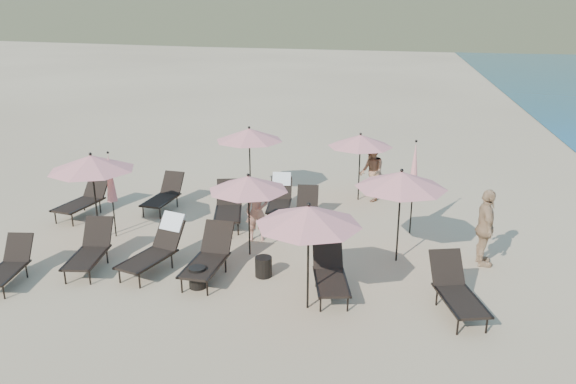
% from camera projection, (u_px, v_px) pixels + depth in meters
% --- Properties ---
extents(ground, '(800.00, 800.00, 0.00)m').
position_uv_depth(ground, '(257.00, 293.00, 11.70)').
color(ground, '#D6BA8C').
rests_on(ground, ground).
extents(lounger_0, '(0.82, 1.62, 0.89)m').
position_uv_depth(lounger_0, '(8.00, 265.00, 12.04)').
color(lounger_0, black).
rests_on(lounger_0, ground).
extents(lounger_1, '(0.91, 1.81, 0.99)m').
position_uv_depth(lounger_1, '(90.00, 249.00, 12.70)').
color(lounger_1, black).
rests_on(lounger_1, ground).
extents(lounger_2, '(1.12, 1.93, 1.14)m').
position_uv_depth(lounger_2, '(156.00, 247.00, 12.64)').
color(lounger_2, black).
rests_on(lounger_2, ground).
extents(lounger_3, '(0.76, 1.83, 1.04)m').
position_uv_depth(lounger_3, '(209.00, 256.00, 12.29)').
color(lounger_3, black).
rests_on(lounger_3, ground).
extents(lounger_4, '(1.01, 1.80, 0.97)m').
position_uv_depth(lounger_4, '(330.00, 272.00, 11.60)').
color(lounger_4, black).
rests_on(lounger_4, ground).
extents(lounger_5, '(1.14, 1.86, 1.00)m').
position_uv_depth(lounger_5, '(456.00, 290.00, 10.85)').
color(lounger_5, black).
rests_on(lounger_5, ground).
extents(lounger_6, '(1.01, 1.95, 1.07)m').
position_uv_depth(lounger_6, '(84.00, 198.00, 16.02)').
color(lounger_6, black).
rests_on(lounger_6, ground).
extents(lounger_7, '(0.79, 1.74, 0.97)m').
position_uv_depth(lounger_7, '(164.00, 194.00, 16.49)').
color(lounger_7, black).
rests_on(lounger_7, ground).
extents(lounger_8, '(1.13, 1.96, 1.06)m').
position_uv_depth(lounger_8, '(228.00, 207.00, 15.36)').
color(lounger_8, black).
rests_on(lounger_8, ground).
extents(lounger_9, '(0.81, 1.77, 1.06)m').
position_uv_depth(lounger_9, '(280.00, 197.00, 16.11)').
color(lounger_9, black).
rests_on(lounger_9, ground).
extents(lounger_10, '(0.74, 1.64, 0.92)m').
position_uv_depth(lounger_10, '(306.00, 209.00, 15.38)').
color(lounger_10, black).
rests_on(lounger_10, ground).
extents(umbrella_open_0, '(2.13, 2.13, 2.29)m').
position_uv_depth(umbrella_open_0, '(91.00, 163.00, 13.87)').
color(umbrella_open_0, black).
rests_on(umbrella_open_0, ground).
extents(umbrella_open_1, '(1.89, 1.89, 2.04)m').
position_uv_depth(umbrella_open_1, '(248.00, 183.00, 13.00)').
color(umbrella_open_1, black).
rests_on(umbrella_open_1, ground).
extents(umbrella_open_2, '(2.09, 2.09, 2.25)m').
position_uv_depth(umbrella_open_2, '(401.00, 180.00, 12.61)').
color(umbrella_open_2, black).
rests_on(umbrella_open_2, ground).
extents(umbrella_open_3, '(2.09, 2.09, 2.25)m').
position_uv_depth(umbrella_open_3, '(249.00, 135.00, 17.17)').
color(umbrella_open_3, black).
rests_on(umbrella_open_3, ground).
extents(umbrella_open_4, '(1.97, 1.97, 2.12)m').
position_uv_depth(umbrella_open_4, '(360.00, 141.00, 16.88)').
color(umbrella_open_4, black).
rests_on(umbrella_open_4, ground).
extents(umbrella_open_5, '(2.05, 2.05, 2.21)m').
position_uv_depth(umbrella_open_5, '(309.00, 216.00, 10.52)').
color(umbrella_open_5, black).
rests_on(umbrella_open_5, ground).
extents(umbrella_closed_0, '(0.30, 0.30, 2.52)m').
position_uv_depth(umbrella_closed_0, '(414.00, 169.00, 14.30)').
color(umbrella_closed_0, black).
rests_on(umbrella_closed_0, ground).
extents(umbrella_closed_1, '(0.27, 0.27, 2.28)m').
position_uv_depth(umbrella_closed_1, '(110.00, 178.00, 14.15)').
color(umbrella_closed_1, black).
rests_on(umbrella_closed_1, ground).
extents(side_table_0, '(0.36, 0.36, 0.46)m').
position_uv_depth(side_table_0, '(197.00, 277.00, 11.88)').
color(side_table_0, black).
rests_on(side_table_0, ground).
extents(side_table_1, '(0.38, 0.38, 0.45)m').
position_uv_depth(side_table_1, '(264.00, 267.00, 12.38)').
color(side_table_1, black).
rests_on(side_table_1, ground).
extents(beachgoer_a, '(0.62, 0.46, 1.54)m').
position_uv_depth(beachgoer_a, '(257.00, 211.00, 14.18)').
color(beachgoer_a, '#B0755F').
rests_on(beachgoer_a, ground).
extents(beachgoer_b, '(0.89, 1.02, 1.78)m').
position_uv_depth(beachgoer_b, '(371.00, 172.00, 17.17)').
color(beachgoer_b, '#A47554').
rests_on(beachgoer_b, ground).
extents(beachgoer_c, '(0.51, 1.09, 1.82)m').
position_uv_depth(beachgoer_c, '(485.00, 228.00, 12.75)').
color(beachgoer_c, tan).
rests_on(beachgoer_c, ground).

